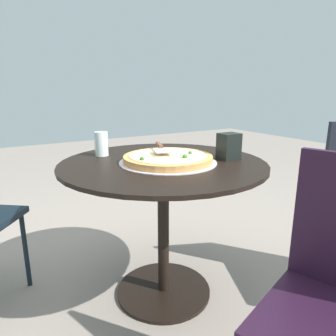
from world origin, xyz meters
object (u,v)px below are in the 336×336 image
at_px(patio_table, 163,195).
at_px(pizza_on_tray, 168,159).
at_px(drinking_cup, 101,144).
at_px(napkin_dispenser, 229,146).
at_px(pizza_server, 161,148).

xyz_separation_m(patio_table, pizza_on_tray, (0.01, -0.03, 0.18)).
bearing_deg(patio_table, drinking_cup, 127.07).
bearing_deg(napkin_dispenser, pizza_server, 150.86).
bearing_deg(drinking_cup, patio_table, -52.93).
xyz_separation_m(pizza_server, napkin_dispenser, (0.28, -0.16, 0.01)).
bearing_deg(drinking_cup, napkin_dispenser, -38.26).
distance_m(pizza_on_tray, pizza_server, 0.08).
distance_m(pizza_on_tray, napkin_dispenser, 0.30).
bearing_deg(napkin_dispenser, drinking_cup, 142.59).
bearing_deg(napkin_dispenser, patio_table, 158.23).
distance_m(patio_table, pizza_on_tray, 0.19).
bearing_deg(pizza_server, napkin_dispenser, -29.99).
bearing_deg(pizza_server, pizza_on_tray, -93.29).
bearing_deg(patio_table, napkin_dispenser, -22.62).
relative_size(drinking_cup, napkin_dispenser, 0.97).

